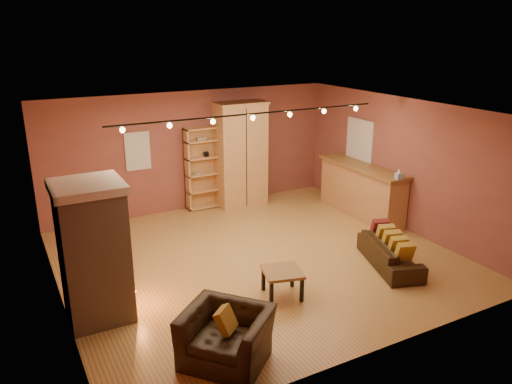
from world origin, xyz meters
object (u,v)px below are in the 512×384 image
armchair (226,328)px  loveseat (390,248)px  coffee_table (282,274)px  bookcase (202,167)px  fireplace (94,252)px  armoire (240,154)px  bar_counter (361,190)px

armchair → loveseat: bearing=64.6°
loveseat → coffee_table: loveseat is taller
bookcase → loveseat: (1.80, -4.55, -0.66)m
fireplace → armchair: (1.23, -1.86, -0.58)m
coffee_table → fireplace: bearing=163.7°
armoire → loveseat: bearing=-78.6°
armoire → armchair: bearing=-118.4°
bar_counter → armchair: 6.04m
armchair → coffee_table: size_ratio=1.76×
fireplace → armchair: 2.31m
fireplace → coffee_table: size_ratio=2.89×
coffee_table → armoire: bearing=71.8°
bookcase → loveseat: bookcase is taller
bookcase → armoire: (0.93, -0.22, 0.26)m
bookcase → coffee_table: 4.61m
bar_counter → fireplace: bearing=-166.4°
bar_counter → armchair: size_ratio=1.95×
bar_counter → loveseat: bearing=-117.9°
loveseat → armchair: armchair is taller
coffee_table → bar_counter: bearing=33.3°
bookcase → loveseat: 4.94m
armoire → loveseat: 4.51m
coffee_table → loveseat: bearing=-0.2°
armoire → coffee_table: 4.64m
fireplace → bookcase: size_ratio=1.07×
fireplace → bar_counter: 6.44m
fireplace → loveseat: fireplace is taller
armoire → armchair: size_ratio=1.96×
bookcase → armoire: armoire is taller
armoire → armchair: 6.18m
bookcase → armchair: size_ratio=1.53×
armoire → coffee_table: armoire is taller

